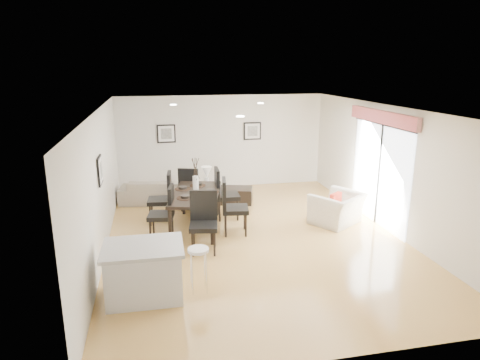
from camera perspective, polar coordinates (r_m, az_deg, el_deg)
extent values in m
plane|color=tan|center=(9.13, 1.85, -7.60)|extent=(8.00, 8.00, 0.00)
cube|color=silver|center=(12.54, -2.40, 5.09)|extent=(6.00, 0.04, 2.70)
cube|color=silver|center=(5.12, 12.69, -10.35)|extent=(6.00, 0.04, 2.70)
cube|color=silver|center=(8.53, -18.07, -0.42)|extent=(0.04, 8.00, 2.70)
cube|color=silver|center=(9.84, 19.16, 1.48)|extent=(0.04, 8.00, 2.70)
cube|color=white|center=(8.47, 2.00, 9.51)|extent=(6.00, 8.00, 0.02)
imported|color=gray|center=(11.46, -10.36, -1.41)|extent=(2.28, 1.20, 0.63)
imported|color=white|center=(10.02, 12.85, -3.73)|extent=(1.44, 1.40, 0.71)
imported|color=#365524|center=(12.44, 27.56, -1.38)|extent=(0.45, 0.45, 0.73)
cube|color=black|center=(9.42, -5.89, -1.90)|extent=(1.39, 2.13, 0.07)
cylinder|color=black|center=(8.77, -9.30, -6.16)|extent=(0.08, 0.08, 0.75)
cylinder|color=black|center=(10.46, -7.54, -2.55)|extent=(0.08, 0.08, 0.75)
cylinder|color=black|center=(8.65, -3.74, -6.27)|extent=(0.08, 0.08, 0.75)
cylinder|color=black|center=(10.37, -2.90, -2.60)|extent=(0.08, 0.08, 0.75)
cube|color=black|center=(9.00, -10.49, -4.70)|extent=(0.59, 0.59, 0.09)
cube|color=black|center=(8.87, -9.16, -2.73)|extent=(0.15, 0.52, 0.61)
cylinder|color=black|center=(9.31, -11.46, -5.90)|extent=(0.04, 0.04, 0.47)
cylinder|color=black|center=(9.26, -8.99, -5.91)|extent=(0.04, 0.04, 0.47)
cylinder|color=black|center=(8.94, -11.87, -6.81)|extent=(0.04, 0.04, 0.47)
cylinder|color=black|center=(8.89, -9.29, -6.83)|extent=(0.04, 0.04, 0.47)
cube|color=black|center=(9.92, -10.65, -2.72)|extent=(0.58, 0.58, 0.09)
cube|color=black|center=(9.81, -9.40, -0.83)|extent=(0.12, 0.54, 0.64)
cylinder|color=black|center=(10.23, -11.65, -3.94)|extent=(0.04, 0.04, 0.49)
cylinder|color=black|center=(10.20, -9.32, -3.89)|extent=(0.04, 0.04, 0.49)
cylinder|color=black|center=(9.84, -11.87, -4.72)|extent=(0.04, 0.04, 0.49)
cylinder|color=black|center=(9.80, -9.44, -4.67)|extent=(0.04, 0.04, 0.49)
cube|color=black|center=(9.14, -0.63, -3.93)|extent=(0.61, 0.61, 0.09)
cube|color=black|center=(9.03, -2.13, -1.91)|extent=(0.15, 0.55, 0.65)
cylinder|color=black|center=(9.06, 0.80, -6.10)|extent=(0.04, 0.04, 0.50)
cylinder|color=black|center=(9.04, -1.90, -6.16)|extent=(0.04, 0.04, 0.50)
cylinder|color=black|center=(9.45, 0.61, -5.18)|extent=(0.04, 0.04, 0.50)
cylinder|color=black|center=(9.44, -1.98, -5.23)|extent=(0.04, 0.04, 0.50)
cube|color=black|center=(10.06, -1.71, -2.15)|extent=(0.56, 0.56, 0.09)
cube|color=black|center=(9.93, -3.07, -0.32)|extent=(0.09, 0.55, 0.65)
cylinder|color=black|center=(9.98, -0.30, -4.06)|extent=(0.04, 0.04, 0.50)
cylinder|color=black|center=(9.92, -2.74, -4.20)|extent=(0.04, 0.04, 0.50)
cylinder|color=black|center=(10.38, -0.69, -3.30)|extent=(0.04, 0.04, 0.50)
cylinder|color=black|center=(10.32, -3.03, -3.43)|extent=(0.04, 0.04, 0.50)
cube|color=black|center=(8.28, -4.88, -6.15)|extent=(0.61, 0.61, 0.09)
cube|color=black|center=(8.38, -4.87, -3.45)|extent=(0.53, 0.15, 0.63)
cylinder|color=black|center=(8.21, -6.35, -8.56)|extent=(0.04, 0.04, 0.48)
cylinder|color=black|center=(8.59, -6.18, -7.45)|extent=(0.04, 0.04, 0.48)
cylinder|color=black|center=(8.19, -3.42, -8.55)|extent=(0.04, 0.04, 0.48)
cylinder|color=black|center=(8.57, -3.39, -7.44)|extent=(0.04, 0.04, 0.48)
cube|color=black|center=(10.75, -6.58, -1.37)|extent=(0.63, 0.63, 0.09)
cube|color=black|center=(10.46, -6.92, -0.05)|extent=(0.49, 0.22, 0.59)
cylinder|color=black|center=(10.97, -5.31, -2.48)|extent=(0.04, 0.04, 0.45)
cylinder|color=black|center=(10.60, -5.77, -3.10)|extent=(0.04, 0.04, 0.45)
cylinder|color=black|center=(11.06, -7.28, -2.39)|extent=(0.04, 0.04, 0.45)
cylinder|color=black|center=(10.70, -7.80, -3.00)|extent=(0.04, 0.04, 0.45)
cylinder|color=white|center=(9.36, -5.92, -0.60)|extent=(0.13, 0.13, 0.38)
cylinder|color=#311F16|center=(9.45, -3.94, -1.56)|extent=(0.37, 0.37, 0.01)
cylinder|color=black|center=(9.44, -3.94, -1.38)|extent=(0.19, 0.19, 0.05)
cylinder|color=#311F16|center=(9.96, -5.66, -0.73)|extent=(0.37, 0.37, 0.01)
cylinder|color=black|center=(9.95, -5.67, -0.55)|extent=(0.19, 0.19, 0.05)
cylinder|color=#311F16|center=(9.72, -7.64, -1.18)|extent=(0.37, 0.37, 0.01)
cylinder|color=black|center=(9.72, -7.65, -1.00)|extent=(0.19, 0.19, 0.05)
cylinder|color=#311F16|center=(9.06, -7.31, -2.39)|extent=(0.37, 0.37, 0.01)
cylinder|color=black|center=(9.05, -7.31, -2.19)|extent=(0.19, 0.19, 0.05)
cylinder|color=#311F16|center=(8.89, -4.87, -2.66)|extent=(0.37, 0.37, 0.01)
cylinder|color=black|center=(8.88, -4.87, -2.47)|extent=(0.19, 0.19, 0.05)
cube|color=black|center=(11.29, -0.93, -2.04)|extent=(1.12, 0.84, 0.40)
cube|color=black|center=(10.74, -4.41, -2.34)|extent=(0.51, 0.51, 0.63)
cylinder|color=white|center=(10.63, -4.45, -0.19)|extent=(0.11, 0.11, 0.20)
cone|color=silver|center=(10.57, -4.48, 1.06)|extent=(0.25, 0.25, 0.27)
cube|color=#AE2716|center=(9.82, 12.63, -2.71)|extent=(0.35, 0.30, 0.35)
cube|color=silver|center=(6.94, -12.64, -12.01)|extent=(1.14, 0.86, 0.80)
cube|color=#A8A8AA|center=(6.76, -12.85, -8.78)|extent=(1.24, 0.96, 0.06)
cylinder|color=white|center=(6.83, -5.59, -9.26)|extent=(0.34, 0.34, 0.05)
cylinder|color=silver|center=(7.10, -4.71, -11.45)|extent=(0.02, 0.02, 0.71)
cylinder|color=silver|center=(7.08, -6.54, -11.58)|extent=(0.02, 0.02, 0.71)
cylinder|color=silver|center=(6.88, -6.36, -12.40)|extent=(0.02, 0.02, 0.71)
cylinder|color=silver|center=(6.90, -4.47, -12.27)|extent=(0.02, 0.02, 0.71)
cube|color=black|center=(12.31, -9.80, 6.11)|extent=(0.52, 0.03, 0.52)
cube|color=white|center=(12.31, -9.80, 6.11)|extent=(0.44, 0.04, 0.44)
cube|color=#52524E|center=(12.31, -9.80, 6.11)|extent=(0.30, 0.04, 0.30)
cube|color=black|center=(12.64, 1.66, 6.55)|extent=(0.52, 0.03, 0.52)
cube|color=white|center=(12.64, 1.66, 6.55)|extent=(0.44, 0.04, 0.44)
cube|color=#52524E|center=(12.64, 1.66, 6.55)|extent=(0.30, 0.04, 0.30)
cube|color=black|center=(8.26, -18.17, 1.23)|extent=(0.03, 0.52, 0.52)
cube|color=white|center=(8.26, -18.17, 1.23)|extent=(0.04, 0.44, 0.44)
cube|color=#52524E|center=(8.26, -18.17, 1.23)|extent=(0.04, 0.30, 0.30)
cube|color=white|center=(10.13, 18.11, 0.64)|extent=(0.02, 2.40, 2.25)
cube|color=black|center=(10.12, 18.01, 0.63)|extent=(0.03, 0.05, 2.25)
cube|color=black|center=(9.91, 18.54, 7.05)|extent=(0.03, 2.50, 0.05)
cube|color=maroon|center=(9.87, 18.42, 7.97)|extent=(0.10, 2.70, 0.28)
plane|color=gray|center=(11.55, 26.42, -4.31)|extent=(6.00, 6.00, 0.00)
cube|color=brown|center=(13.78, 24.32, 3.18)|extent=(0.35, 0.35, 2.00)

